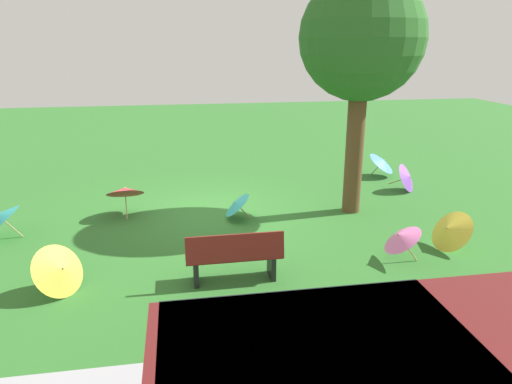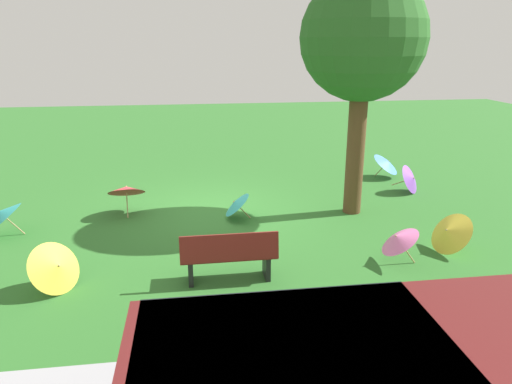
% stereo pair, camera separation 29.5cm
% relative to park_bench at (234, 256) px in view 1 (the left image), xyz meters
% --- Properties ---
extents(ground, '(40.00, 40.00, 0.00)m').
position_rel_park_bench_xyz_m(ground, '(0.10, -3.41, -0.47)').
color(ground, '#2D6B28').
extents(park_bench, '(1.60, 0.49, 0.90)m').
position_rel_park_bench_xyz_m(park_bench, '(0.00, 0.00, 0.00)').
color(park_bench, maroon).
rests_on(park_bench, ground).
extents(shade_tree, '(2.68, 2.68, 5.25)m').
position_rel_park_bench_xyz_m(shade_tree, '(-3.14, -2.96, 3.39)').
color(shade_tree, brown).
rests_on(shade_tree, ground).
extents(parasol_pink_0, '(0.78, 0.83, 0.75)m').
position_rel_park_bench_xyz_m(parasol_pink_0, '(-3.05, -0.26, 0.01)').
color(parasol_pink_0, tan).
rests_on(parasol_pink_0, ground).
extents(parasol_teal_0, '(0.83, 0.89, 0.80)m').
position_rel_park_bench_xyz_m(parasol_teal_0, '(4.44, -2.55, 0.01)').
color(parasol_teal_0, tan).
rests_on(parasol_teal_0, ground).
extents(parasol_teal_1, '(0.66, 0.74, 0.65)m').
position_rel_park_bench_xyz_m(parasol_teal_1, '(-0.38, -2.87, -0.09)').
color(parasol_teal_1, tan).
rests_on(parasol_teal_1, ground).
extents(parasol_yellow_0, '(0.83, 0.98, 0.80)m').
position_rel_park_bench_xyz_m(parasol_yellow_0, '(-4.22, -0.60, -0.07)').
color(parasol_yellow_0, tan).
rests_on(parasol_yellow_0, ground).
extents(parasol_red_0, '(0.90, 0.88, 0.85)m').
position_rel_park_bench_xyz_m(parasol_red_0, '(2.07, -3.53, 0.13)').
color(parasol_red_0, tan).
rests_on(parasol_red_0, ground).
extents(parasol_blue_1, '(1.11, 1.13, 0.76)m').
position_rel_park_bench_xyz_m(parasol_blue_1, '(-5.11, -5.61, -0.02)').
color(parasol_blue_1, tan).
rests_on(parasol_blue_1, ground).
extents(parasol_yellow_1, '(1.00, 1.06, 0.83)m').
position_rel_park_bench_xyz_m(parasol_yellow_1, '(2.75, -0.08, -0.05)').
color(parasol_yellow_1, tan).
rests_on(parasol_yellow_1, ground).
extents(parasol_purple_0, '(0.88, 0.91, 0.76)m').
position_rel_park_bench_xyz_m(parasol_purple_0, '(-5.18, -4.16, -0.08)').
color(parasol_purple_0, tan).
rests_on(parasol_purple_0, ground).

